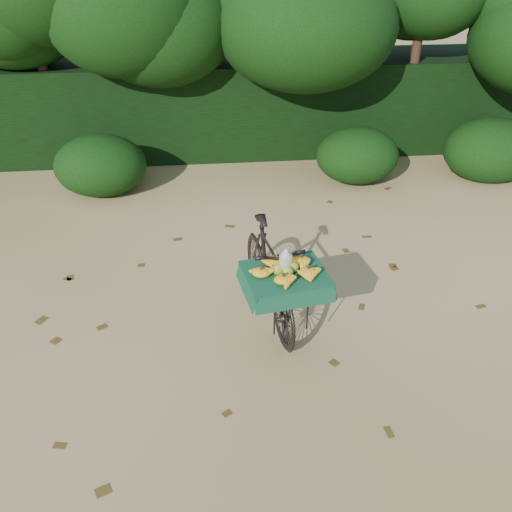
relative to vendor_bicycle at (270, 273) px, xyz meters
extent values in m
plane|color=tan|center=(0.55, -0.56, -0.60)|extent=(80.00, 80.00, 0.00)
imported|color=black|center=(0.00, 0.02, -0.02)|extent=(0.85, 2.01, 1.17)
cube|color=black|center=(0.09, -0.57, 0.36)|extent=(0.50, 0.58, 0.03)
cube|color=#124427|center=(0.09, -0.57, 0.38)|extent=(0.94, 0.83, 0.01)
ellipsoid|color=olive|center=(0.17, -0.56, 0.44)|extent=(0.11, 0.09, 0.12)
ellipsoid|color=olive|center=(0.08, -0.50, 0.44)|extent=(0.11, 0.09, 0.12)
ellipsoid|color=olive|center=(0.01, -0.58, 0.44)|extent=(0.11, 0.09, 0.12)
ellipsoid|color=olive|center=(0.10, -0.64, 0.44)|extent=(0.11, 0.09, 0.12)
cylinder|color=#EAE5C6|center=(0.09, -0.56, 0.49)|extent=(0.14, 0.14, 0.18)
cube|color=black|center=(0.55, 5.74, 0.30)|extent=(26.00, 1.80, 1.80)
camera|label=1|loc=(-0.69, -5.17, 3.49)|focal=38.00mm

